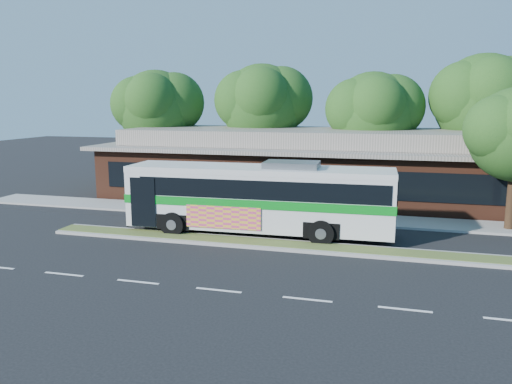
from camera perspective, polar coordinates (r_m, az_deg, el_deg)
ground at (r=21.05m, az=8.14°, el=-7.05°), size 120.00×120.00×0.00m
median_strip at (r=21.60m, az=8.35°, el=-6.40°), size 26.00×1.10×0.15m
sidewalk at (r=27.18m, az=9.85°, el=-3.02°), size 44.00×2.60×0.12m
parking_lot at (r=36.77m, az=-18.67°, el=-0.04°), size 14.00×12.00×0.01m
plaza_building at (r=33.30m, az=11.06°, el=2.98°), size 33.20×11.20×4.45m
tree_bg_a at (r=39.00m, az=-10.67°, el=9.54°), size 6.47×5.80×8.63m
tree_bg_b at (r=37.21m, az=1.37°, el=10.11°), size 6.69×6.00×9.00m
tree_bg_c at (r=35.12m, az=13.84°, el=8.92°), size 6.24×5.60×8.26m
tree_bg_d at (r=36.63m, az=25.18°, el=9.59°), size 6.91×6.20×9.37m
transit_bus at (r=23.53m, az=0.45°, el=-0.19°), size 12.64×3.23×3.52m
sedan at (r=30.51m, az=-6.90°, el=-0.24°), size 5.31×3.58×1.43m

